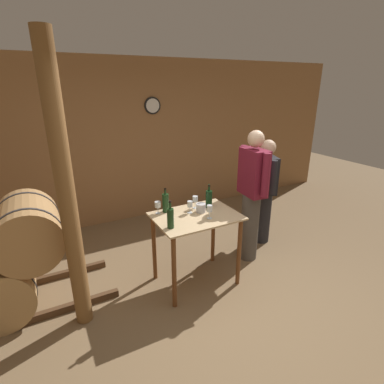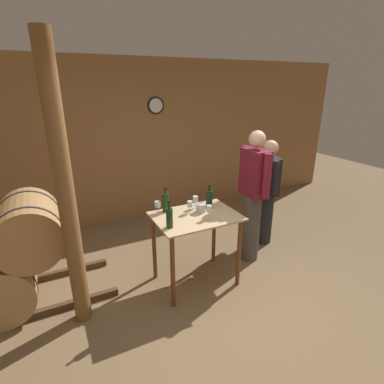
# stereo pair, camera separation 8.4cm
# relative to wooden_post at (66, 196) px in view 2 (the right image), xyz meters

# --- Properties ---
(ground_plane) EXTENTS (14.00, 14.00, 0.00)m
(ground_plane) POSITION_rel_wooden_post_xyz_m (1.46, -0.59, -1.35)
(ground_plane) COLOR brown
(back_wall) EXTENTS (8.40, 0.08, 2.70)m
(back_wall) POSITION_rel_wooden_post_xyz_m (1.46, 2.22, 0.00)
(back_wall) COLOR #996B42
(back_wall) RESTS_ON ground_plane
(tasting_table) EXTENTS (0.96, 0.69, 0.88)m
(tasting_table) POSITION_rel_wooden_post_xyz_m (1.32, 0.02, -0.65)
(tasting_table) COLOR #D1B284
(tasting_table) RESTS_ON ground_plane
(wooden_post) EXTENTS (0.16, 0.16, 2.70)m
(wooden_post) POSITION_rel_wooden_post_xyz_m (0.00, 0.00, 0.00)
(wooden_post) COLOR brown
(wooden_post) RESTS_ON ground_plane
(wine_bottle_far_left) EXTENTS (0.07, 0.07, 0.30)m
(wine_bottle_far_left) POSITION_rel_wooden_post_xyz_m (0.94, -0.13, -0.35)
(wine_bottle_far_left) COLOR #193819
(wine_bottle_far_left) RESTS_ON tasting_table
(wine_bottle_left) EXTENTS (0.08, 0.08, 0.29)m
(wine_bottle_left) POSITION_rel_wooden_post_xyz_m (1.06, 0.28, -0.35)
(wine_bottle_left) COLOR #193819
(wine_bottle_left) RESTS_ON tasting_table
(wine_bottle_center) EXTENTS (0.08, 0.08, 0.29)m
(wine_bottle_center) POSITION_rel_wooden_post_xyz_m (1.57, 0.16, -0.36)
(wine_bottle_center) COLOR black
(wine_bottle_center) RESTS_ON tasting_table
(wine_glass_near_left) EXTENTS (0.07, 0.07, 0.14)m
(wine_glass_near_left) POSITION_rel_wooden_post_xyz_m (0.96, 0.28, -0.36)
(wine_glass_near_left) COLOR silver
(wine_glass_near_left) RESTS_ON tasting_table
(wine_glass_near_center) EXTENTS (0.06, 0.06, 0.14)m
(wine_glass_near_center) POSITION_rel_wooden_post_xyz_m (1.29, 0.12, -0.36)
(wine_glass_near_center) COLOR silver
(wine_glass_near_center) RESTS_ON tasting_table
(wine_glass_near_right) EXTENTS (0.06, 0.06, 0.16)m
(wine_glass_near_right) POSITION_rel_wooden_post_xyz_m (1.41, -0.12, -0.35)
(wine_glass_near_right) COLOR silver
(wine_glass_near_right) RESTS_ON tasting_table
(wine_glass_far_side) EXTENTS (0.06, 0.06, 0.15)m
(wine_glass_far_side) POSITION_rel_wooden_post_xyz_m (1.41, 0.21, -0.36)
(wine_glass_far_side) COLOR silver
(wine_glass_far_side) RESTS_ON tasting_table
(ice_bucket) EXTENTS (0.11, 0.11, 0.10)m
(ice_bucket) POSITION_rel_wooden_post_xyz_m (1.41, 0.08, -0.42)
(ice_bucket) COLOR silver
(ice_bucket) RESTS_ON tasting_table
(person_host) EXTENTS (0.34, 0.56, 1.56)m
(person_host) POSITION_rel_wooden_post_xyz_m (2.69, 0.44, -0.53)
(person_host) COLOR #232328
(person_host) RESTS_ON ground_plane
(person_visitor_with_scarf) EXTENTS (0.25, 0.59, 1.76)m
(person_visitor_with_scarf) POSITION_rel_wooden_post_xyz_m (2.22, 0.15, -0.41)
(person_visitor_with_scarf) COLOR #4C4742
(person_visitor_with_scarf) RESTS_ON ground_plane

